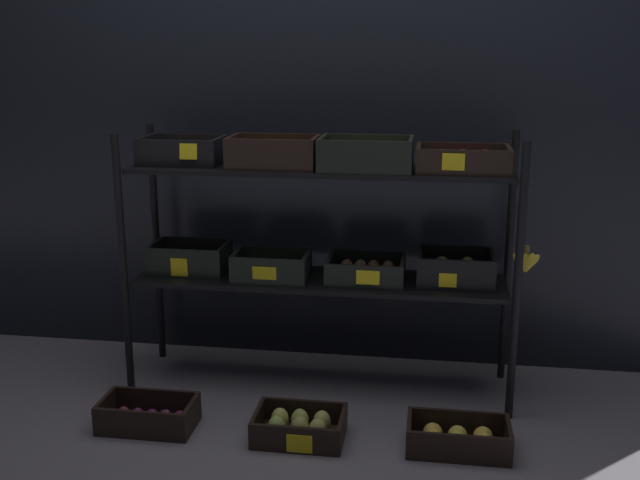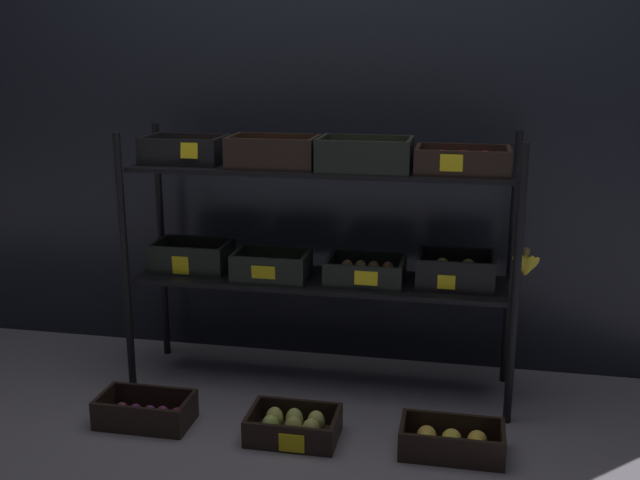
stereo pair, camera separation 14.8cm
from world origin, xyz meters
TOP-DOWN VIEW (x-y plane):
  - ground_plane at (0.00, 0.00)m, footprint 10.00×10.00m
  - storefront_wall at (0.00, 0.39)m, footprint 3.99×0.12m
  - display_rack at (0.02, -0.01)m, footprint 1.71×0.42m
  - crate_ground_plum at (-0.61, -0.48)m, footprint 0.37×0.21m
  - crate_ground_pear at (-0.01, -0.48)m, footprint 0.34×0.24m
  - crate_ground_apple_gold at (0.59, -0.48)m, footprint 0.38×0.20m

SIDE VIEW (x-z plane):
  - ground_plane at x=0.00m, z-range 0.00..0.00m
  - crate_ground_plum at x=-0.61m, z-range -0.02..0.10m
  - crate_ground_apple_gold at x=0.59m, z-range -0.01..0.10m
  - crate_ground_pear at x=-0.01m, z-range 0.00..0.10m
  - display_rack at x=0.02m, z-range 0.19..1.31m
  - storefront_wall at x=0.00m, z-range 0.00..2.15m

